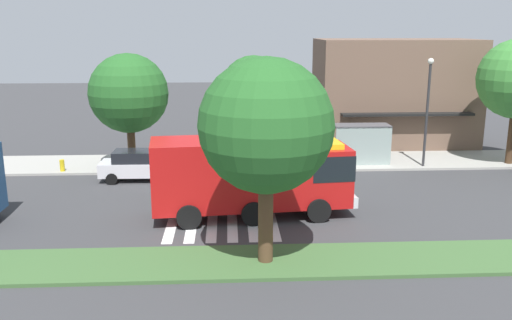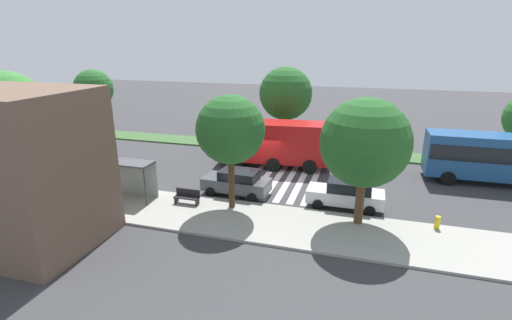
{
  "view_description": "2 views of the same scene",
  "coord_description": "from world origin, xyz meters",
  "px_view_note": "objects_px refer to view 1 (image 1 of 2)",
  "views": [
    {
      "loc": [
        -1.49,
        -26.03,
        8.65
      ],
      "look_at": [
        -0.01,
        1.91,
        1.74
      ],
      "focal_mm": 38.29,
      "sensor_mm": 36.0,
      "label": 1
    },
    {
      "loc": [
        -7.17,
        26.24,
        9.77
      ],
      "look_at": [
        0.12,
        1.48,
        1.51
      ],
      "focal_mm": 26.08,
      "sensor_mm": 36.0,
      "label": 2
    }
  ],
  "objects_px": {
    "bus_stop_shelter": "(363,137)",
    "parked_car_west": "(140,165)",
    "street_lamp": "(428,104)",
    "bench_near_shelter": "(299,158)",
    "fire_hydrant": "(62,165)",
    "median_tree_west": "(266,126)",
    "sidewalk_tree_center": "(254,89)",
    "sidewalk_tree_west": "(129,94)",
    "parked_car_mid": "(263,163)",
    "fire_truck": "(256,173)"
  },
  "relations": [
    {
      "from": "bench_near_shelter",
      "to": "sidewalk_tree_center",
      "type": "height_order",
      "value": "sidewalk_tree_center"
    },
    {
      "from": "bus_stop_shelter",
      "to": "street_lamp",
      "type": "distance_m",
      "value": 4.35
    },
    {
      "from": "fire_truck",
      "to": "fire_hydrant",
      "type": "distance_m",
      "value": 13.92
    },
    {
      "from": "fire_truck",
      "to": "bench_near_shelter",
      "type": "bearing_deg",
      "value": 64.89
    },
    {
      "from": "parked_car_west",
      "to": "parked_car_mid",
      "type": "height_order",
      "value": "parked_car_west"
    },
    {
      "from": "street_lamp",
      "to": "bus_stop_shelter",
      "type": "bearing_deg",
      "value": 169.21
    },
    {
      "from": "parked_car_west",
      "to": "median_tree_west",
      "type": "relative_size",
      "value": 0.62
    },
    {
      "from": "street_lamp",
      "to": "median_tree_west",
      "type": "relative_size",
      "value": 0.88
    },
    {
      "from": "fire_truck",
      "to": "median_tree_west",
      "type": "bearing_deg",
      "value": -94.54
    },
    {
      "from": "bench_near_shelter",
      "to": "fire_hydrant",
      "type": "relative_size",
      "value": 2.29
    },
    {
      "from": "parked_car_west",
      "to": "sidewalk_tree_west",
      "type": "xyz_separation_m",
      "value": [
        -0.81,
        2.2,
        3.83
      ]
    },
    {
      "from": "fire_truck",
      "to": "sidewalk_tree_west",
      "type": "bearing_deg",
      "value": 124.03
    },
    {
      "from": "bus_stop_shelter",
      "to": "median_tree_west",
      "type": "xyz_separation_m",
      "value": [
        -7.08,
        -14.25,
        3.32
      ]
    },
    {
      "from": "sidewalk_tree_west",
      "to": "bench_near_shelter",
      "type": "bearing_deg",
      "value": 1.86
    },
    {
      "from": "sidewalk_tree_center",
      "to": "parked_car_mid",
      "type": "bearing_deg",
      "value": -79.04
    },
    {
      "from": "parked_car_west",
      "to": "fire_hydrant",
      "type": "height_order",
      "value": "parked_car_west"
    },
    {
      "from": "parked_car_west",
      "to": "median_tree_west",
      "type": "xyz_separation_m",
      "value": [
        6.39,
        -11.74,
        4.32
      ]
    },
    {
      "from": "parked_car_west",
      "to": "street_lamp",
      "type": "height_order",
      "value": "street_lamp"
    },
    {
      "from": "fire_truck",
      "to": "bus_stop_shelter",
      "type": "height_order",
      "value": "fire_truck"
    },
    {
      "from": "parked_car_mid",
      "to": "median_tree_west",
      "type": "height_order",
      "value": "median_tree_west"
    },
    {
      "from": "bus_stop_shelter",
      "to": "median_tree_west",
      "type": "bearing_deg",
      "value": -116.42
    },
    {
      "from": "street_lamp",
      "to": "sidewalk_tree_center",
      "type": "height_order",
      "value": "sidewalk_tree_center"
    },
    {
      "from": "bus_stop_shelter",
      "to": "street_lamp",
      "type": "bearing_deg",
      "value": -10.79
    },
    {
      "from": "sidewalk_tree_west",
      "to": "median_tree_west",
      "type": "bearing_deg",
      "value": -62.68
    },
    {
      "from": "bench_near_shelter",
      "to": "fire_truck",
      "type": "bearing_deg",
      "value": -109.56
    },
    {
      "from": "parked_car_mid",
      "to": "bench_near_shelter",
      "type": "relative_size",
      "value": 2.84
    },
    {
      "from": "parked_car_west",
      "to": "street_lamp",
      "type": "bearing_deg",
      "value": 6.72
    },
    {
      "from": "bus_stop_shelter",
      "to": "sidewalk_tree_west",
      "type": "distance_m",
      "value": 14.57
    },
    {
      "from": "parked_car_west",
      "to": "street_lamp",
      "type": "distance_m",
      "value": 17.57
    },
    {
      "from": "bench_near_shelter",
      "to": "fire_hydrant",
      "type": "distance_m",
      "value": 14.41
    },
    {
      "from": "bus_stop_shelter",
      "to": "parked_car_west",
      "type": "bearing_deg",
      "value": -169.45
    },
    {
      "from": "fire_hydrant",
      "to": "sidewalk_tree_center",
      "type": "bearing_deg",
      "value": 2.48
    },
    {
      "from": "bus_stop_shelter",
      "to": "bench_near_shelter",
      "type": "height_order",
      "value": "bus_stop_shelter"
    },
    {
      "from": "sidewalk_tree_center",
      "to": "fire_hydrant",
      "type": "distance_m",
      "value": 12.39
    },
    {
      "from": "parked_car_west",
      "to": "median_tree_west",
      "type": "bearing_deg",
      "value": -60.7
    },
    {
      "from": "street_lamp",
      "to": "sidewalk_tree_west",
      "type": "distance_m",
      "value": 18.03
    },
    {
      "from": "fire_truck",
      "to": "fire_hydrant",
      "type": "bearing_deg",
      "value": 138.61
    },
    {
      "from": "fire_truck",
      "to": "fire_hydrant",
      "type": "relative_size",
      "value": 13.5
    },
    {
      "from": "parked_car_mid",
      "to": "sidewalk_tree_center",
      "type": "xyz_separation_m",
      "value": [
        -0.43,
        2.2,
        4.05
      ]
    },
    {
      "from": "parked_car_west",
      "to": "bench_near_shelter",
      "type": "distance_m",
      "value": 9.81
    },
    {
      "from": "sidewalk_tree_center",
      "to": "bench_near_shelter",
      "type": "bearing_deg",
      "value": 6.71
    },
    {
      "from": "parked_car_west",
      "to": "sidewalk_tree_center",
      "type": "distance_m",
      "value": 8.08
    },
    {
      "from": "parked_car_west",
      "to": "sidewalk_tree_center",
      "type": "relative_size",
      "value": 0.68
    },
    {
      "from": "fire_truck",
      "to": "sidewalk_tree_center",
      "type": "height_order",
      "value": "sidewalk_tree_center"
    },
    {
      "from": "parked_car_west",
      "to": "parked_car_mid",
      "type": "xyz_separation_m",
      "value": [
        7.06,
        0.0,
        -0.01
      ]
    },
    {
      "from": "fire_hydrant",
      "to": "bench_near_shelter",
      "type": "bearing_deg",
      "value": 3.32
    },
    {
      "from": "bus_stop_shelter",
      "to": "sidewalk_tree_center",
      "type": "height_order",
      "value": "sidewalk_tree_center"
    },
    {
      "from": "bus_stop_shelter",
      "to": "sidewalk_tree_west",
      "type": "xyz_separation_m",
      "value": [
        -14.28,
        -0.31,
        2.84
      ]
    },
    {
      "from": "fire_hydrant",
      "to": "street_lamp",
      "type": "bearing_deg",
      "value": 0.26
    },
    {
      "from": "parked_car_mid",
      "to": "bus_stop_shelter",
      "type": "xyz_separation_m",
      "value": [
        6.41,
        2.51,
        1.0
      ]
    }
  ]
}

